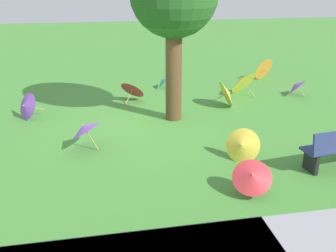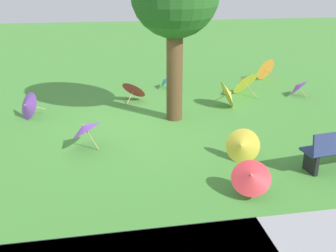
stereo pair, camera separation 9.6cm
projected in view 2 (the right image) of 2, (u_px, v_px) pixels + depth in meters
ground at (152, 122)px, 10.90m from camera, size 40.00×40.00×0.00m
parasol_purple_0 at (85, 128)px, 9.22m from camera, size 0.96×0.98×0.76m
parasol_orange_0 at (264, 68)px, 14.72m from camera, size 0.92×0.88×0.82m
parasol_purple_1 at (298, 86)px, 12.97m from camera, size 0.85×0.88×0.60m
parasol_yellow_1 at (229, 93)px, 11.97m from camera, size 0.68×0.82×0.79m
parasol_teal_0 at (165, 80)px, 13.73m from camera, size 0.60×0.67×0.53m
parasol_red_0 at (251, 177)px, 7.32m from camera, size 0.89×0.85×0.69m
parasol_red_2 at (134, 88)px, 12.47m from camera, size 0.96×0.95×0.71m
parasol_yellow_3 at (243, 81)px, 13.05m from camera, size 1.16×1.11×0.86m
parasol_yellow_4 at (242, 146)px, 8.66m from camera, size 0.88×0.82×0.73m
parasol_purple_4 at (27, 106)px, 11.05m from camera, size 0.82×0.85×0.73m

